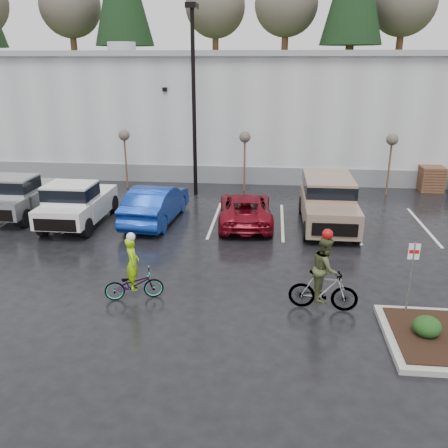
# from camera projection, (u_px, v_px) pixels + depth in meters

# --- Properties ---
(ground) EXTENTS (120.00, 120.00, 0.00)m
(ground) POSITION_uv_depth(u_px,v_px,m) (268.00, 313.00, 13.38)
(ground) COLOR black
(ground) RESTS_ON ground
(warehouse) EXTENTS (60.50, 15.50, 7.20)m
(warehouse) POSITION_uv_depth(u_px,v_px,m) (275.00, 106.00, 32.82)
(warehouse) COLOR #B6B8BC
(warehouse) RESTS_ON ground
(wooded_ridge) EXTENTS (80.00, 25.00, 6.00)m
(wooded_ridge) POSITION_uv_depth(u_px,v_px,m) (275.00, 93.00, 54.63)
(wooded_ridge) COLOR #2A3D19
(wooded_ridge) RESTS_ON ground
(lamppost) EXTENTS (0.50, 1.00, 9.22)m
(lamppost) POSITION_uv_depth(u_px,v_px,m) (193.00, 82.00, 23.16)
(lamppost) COLOR black
(lamppost) RESTS_ON ground
(sapling_west) EXTENTS (0.60, 0.60, 3.20)m
(sapling_west) POSITION_uv_depth(u_px,v_px,m) (124.00, 138.00, 25.46)
(sapling_west) COLOR #522F20
(sapling_west) RESTS_ON ground
(sapling_mid) EXTENTS (0.60, 0.60, 3.20)m
(sapling_mid) POSITION_uv_depth(u_px,v_px,m) (245.00, 140.00, 24.83)
(sapling_mid) COLOR #522F20
(sapling_mid) RESTS_ON ground
(sapling_east) EXTENTS (0.60, 0.60, 3.20)m
(sapling_east) POSITION_uv_depth(u_px,v_px,m) (392.00, 143.00, 24.10)
(sapling_east) COLOR #522F20
(sapling_east) RESTS_ON ground
(pallet_stack_a) EXTENTS (1.20, 1.20, 1.35)m
(pallet_stack_a) POSITION_uv_depth(u_px,v_px,m) (431.00, 179.00, 25.47)
(pallet_stack_a) COLOR #522F20
(pallet_stack_a) RESTS_ON ground
(shrub_a) EXTENTS (0.70, 0.70, 0.52)m
(shrub_a) POSITION_uv_depth(u_px,v_px,m) (427.00, 327.00, 11.92)
(shrub_a) COLOR black
(shrub_a) RESTS_ON curb_island
(fire_lane_sign) EXTENTS (0.30, 0.05, 2.20)m
(fire_lane_sign) POSITION_uv_depth(u_px,v_px,m) (411.00, 270.00, 12.73)
(fire_lane_sign) COLOR gray
(fire_lane_sign) RESTS_ON ground
(pickup_silver) EXTENTS (2.10, 5.20, 1.96)m
(pickup_silver) POSITION_uv_depth(u_px,v_px,m) (24.00, 193.00, 21.63)
(pickup_silver) COLOR #A6A9AD
(pickup_silver) RESTS_ON ground
(pickup_white) EXTENTS (2.10, 5.20, 1.96)m
(pickup_white) POSITION_uv_depth(u_px,v_px,m) (80.00, 200.00, 20.49)
(pickup_white) COLOR silver
(pickup_white) RESTS_ON ground
(car_blue) EXTENTS (2.11, 5.07, 1.63)m
(car_blue) POSITION_uv_depth(u_px,v_px,m) (156.00, 203.00, 20.65)
(car_blue) COLOR navy
(car_blue) RESTS_ON ground
(car_red) EXTENTS (2.55, 4.93, 1.33)m
(car_red) POSITION_uv_depth(u_px,v_px,m) (245.00, 209.00, 20.42)
(car_red) COLOR maroon
(car_red) RESTS_ON ground
(suv_tan) EXTENTS (2.20, 5.10, 2.06)m
(suv_tan) POSITION_uv_depth(u_px,v_px,m) (328.00, 203.00, 19.92)
(suv_tan) COLOR gray
(suv_tan) RESTS_ON ground
(cyclist_hivis) EXTENTS (1.83, 1.07, 2.09)m
(cyclist_hivis) POSITION_uv_depth(u_px,v_px,m) (134.00, 278.00, 13.97)
(cyclist_hivis) COLOR #3F3F44
(cyclist_hivis) RESTS_ON ground
(cyclist_olive) EXTENTS (1.92, 0.94, 2.44)m
(cyclist_olive) POSITION_uv_depth(u_px,v_px,m) (324.00, 281.00, 13.30)
(cyclist_olive) COLOR #3F3F44
(cyclist_olive) RESTS_ON ground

